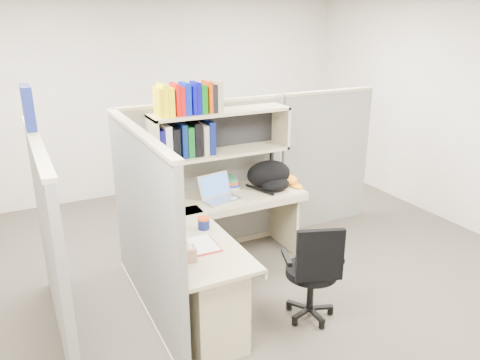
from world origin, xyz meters
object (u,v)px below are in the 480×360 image
backpack (272,176)px  snack_canister (204,223)px  laptop (221,188)px  task_chair (312,286)px  desk (216,272)px

backpack → snack_canister: bearing=-150.9°
backpack → snack_canister: (-1.00, -0.58, -0.09)m
laptop → task_chair: bearing=-85.6°
laptop → desk: bearing=-128.0°
laptop → snack_canister: size_ratio=3.32×
backpack → snack_canister: backpack is taller
desk → backpack: bearing=39.2°
laptop → backpack: size_ratio=0.72×
snack_canister → task_chair: (0.70, -0.62, -0.46)m
backpack → desk: bearing=-141.8°
laptop → backpack: (0.60, 0.06, 0.02)m
backpack → task_chair: size_ratio=0.53×
laptop → snack_canister: bearing=-137.8°
snack_canister → desk: bearing=-89.5°
desk → task_chair: size_ratio=1.93×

